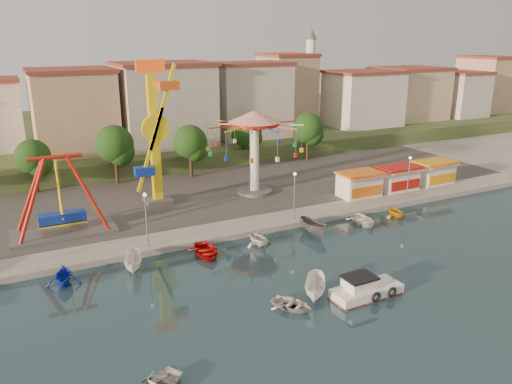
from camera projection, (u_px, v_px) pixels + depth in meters
ground at (292, 294)px, 39.59m from camera, size 200.00×200.00×0.00m
quay_deck at (120, 145)px, 92.29m from camera, size 200.00×100.00×0.60m
asphalt_pad at (174, 188)px, 64.95m from camera, size 90.00×28.00×0.01m
hill_terrace at (114, 134)px, 96.19m from camera, size 200.00×60.00×3.00m
pirate_ship_ride at (60, 197)px, 49.22m from camera, size 10.00×5.00×8.00m
kamikaze_tower at (156, 137)px, 56.95m from camera, size 4.37×3.10×16.50m
wave_swinger at (254, 133)px, 60.80m from camera, size 11.60×11.60×10.40m
booth_left at (359, 184)px, 61.36m from camera, size 5.40×3.78×3.08m
booth_mid at (398, 178)px, 64.00m from camera, size 5.40×3.78×3.08m
booth_right at (434, 172)px, 66.73m from camera, size 5.40×3.78×3.08m
lamp_post_1 at (147, 221)px, 46.28m from camera, size 0.14×0.14×5.00m
lamp_post_2 at (294, 197)px, 53.18m from camera, size 0.14×0.14×5.00m
lamp_post_3 at (408, 179)px, 60.07m from camera, size 0.14×0.14×5.00m
tree_1 at (33, 157)px, 62.00m from camera, size 4.35×4.35×6.80m
tree_2 at (114, 144)px, 65.73m from camera, size 5.02×5.02×7.85m
tree_3 at (190, 142)px, 68.91m from camera, size 4.68×4.68×7.32m
tree_4 at (246, 131)px, 75.71m from camera, size 4.86×4.86×7.60m
tree_5 at (308, 128)px, 78.49m from camera, size 4.83×4.83×7.54m
building_2 at (77, 109)px, 77.73m from camera, size 11.95×9.28×11.23m
building_3 at (169, 113)px, 81.29m from camera, size 12.59×10.50×9.20m
building_4 at (235, 105)px, 89.98m from camera, size 10.75×9.23×9.24m
building_5 at (304, 97)px, 93.83m from camera, size 12.77×10.96×11.21m
building_6 at (359, 92)px, 97.41m from camera, size 8.23×8.98×12.36m
building_7 at (389, 95)px, 107.26m from camera, size 11.59×10.93×8.76m
building_8 at (460, 86)px, 107.14m from camera, size 12.84×9.28×12.58m
building_9 at (491, 90)px, 115.82m from camera, size 12.95×9.17×9.21m
minaret at (310, 74)px, 97.34m from camera, size 2.80×2.80×18.00m
cabin_motorboat at (365, 291)px, 38.91m from camera, size 5.78×2.41×2.02m
rowboat_a at (292, 304)px, 37.30m from camera, size 3.78×4.10×0.69m
skiff at (316, 288)px, 38.82m from camera, size 3.76×4.26×1.61m
moored_boat_1 at (63, 275)px, 40.81m from camera, size 3.34×3.68×1.69m
moored_boat_2 at (133, 262)px, 43.32m from camera, size 2.46×4.14×1.50m
moored_boat_3 at (206, 251)px, 46.31m from camera, size 3.45×4.52×0.88m
moored_boat_4 at (258, 237)px, 48.56m from camera, size 3.08×3.42×1.60m
moored_boat_5 at (314, 227)px, 51.33m from camera, size 1.88×4.15×1.55m
moored_boat_6 at (363, 220)px, 54.20m from camera, size 3.56×4.53×0.85m
moored_boat_7 at (396, 211)px, 56.09m from camera, size 2.42×2.80×1.45m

